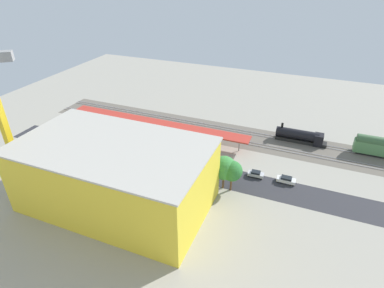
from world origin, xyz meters
TOP-DOWN VIEW (x-y plane):
  - ground_plane at (0.00, 0.00)m, footprint 180.68×180.68m
  - rail_bed at (0.00, -18.82)m, footprint 113.02×15.43m
  - street_asphalt at (0.00, 4.12)m, footprint 112.99×9.75m
  - track_rails at (0.00, -18.82)m, footprint 112.93×8.99m
  - platform_canopy_near at (14.90, -10.20)m, footprint 60.28×5.24m
  - locomotive at (-28.52, -22.16)m, footprint 15.12×3.15m
  - parked_car_0 at (-27.05, 0.55)m, footprint 4.62×1.92m
  - parked_car_1 at (-19.45, 0.83)m, footprint 4.08×1.91m
  - parked_car_2 at (-12.34, 0.58)m, footprint 4.49×2.02m
  - parked_car_3 at (-4.11, 0.71)m, footprint 4.44×1.90m
  - parked_car_4 at (3.71, 0.08)m, footprint 4.64×1.89m
  - parked_car_5 at (11.35, 0.83)m, footprint 4.16×1.92m
  - construction_building at (7.68, 22.29)m, footprint 40.50×23.49m
  - construction_roof_slab at (7.68, 22.29)m, footprint 41.10×24.09m
  - box_truck_0 at (1.38, 6.07)m, footprint 8.68×2.95m
  - street_tree_0 at (1.02, 9.47)m, footprint 5.18×5.18m
  - street_tree_1 at (-14.95, 8.58)m, footprint 4.98×4.98m
  - street_tree_2 at (-12.99, 8.40)m, footprint 5.82×5.82m
  - street_tree_3 at (4.87, 10.10)m, footprint 5.79×5.79m
  - street_tree_4 at (37.86, 9.94)m, footprint 5.17×5.17m
  - traffic_light at (13.82, -0.32)m, footprint 0.50×0.36m

SIDE VIEW (x-z plane):
  - ground_plane at x=0.00m, z-range 0.00..0.00m
  - rail_bed at x=0.00m, z-range 0.00..0.01m
  - street_asphalt at x=0.00m, z-range 0.00..0.01m
  - track_rails at x=0.00m, z-range 0.12..0.24m
  - parked_car_1 at x=-19.45m, z-range -0.08..1.49m
  - parked_car_2 at x=-12.34m, z-range -0.09..1.50m
  - parked_car_5 at x=11.35m, z-range -0.09..1.51m
  - parked_car_4 at x=3.71m, z-range -0.10..1.57m
  - parked_car_0 at x=-27.05m, z-range -0.08..1.56m
  - parked_car_3 at x=-4.11m, z-range -0.10..1.60m
  - box_truck_0 at x=1.38m, z-range -0.04..3.53m
  - locomotive at x=-28.52m, z-range -0.74..4.59m
  - platform_canopy_near at x=14.90m, z-range 1.96..6.31m
  - street_tree_0 at x=1.02m, z-range 0.89..7.88m
  - traffic_light at x=13.82m, z-range 1.12..8.23m
  - street_tree_3 at x=4.87m, z-range 1.29..9.68m
  - street_tree_1 at x=-14.95m, z-range 1.53..9.62m
  - street_tree_4 at x=37.86m, z-range 1.56..9.88m
  - street_tree_2 at x=-12.99m, z-range 1.44..10.18m
  - construction_building at x=7.68m, z-range 0.00..14.80m
  - construction_roof_slab at x=7.68m, z-range 14.80..15.20m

